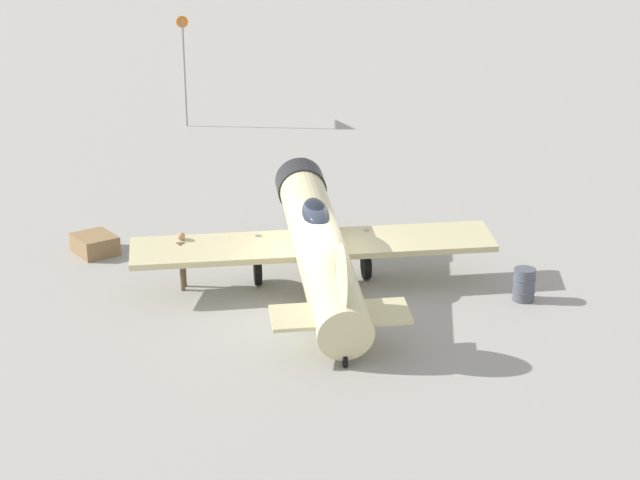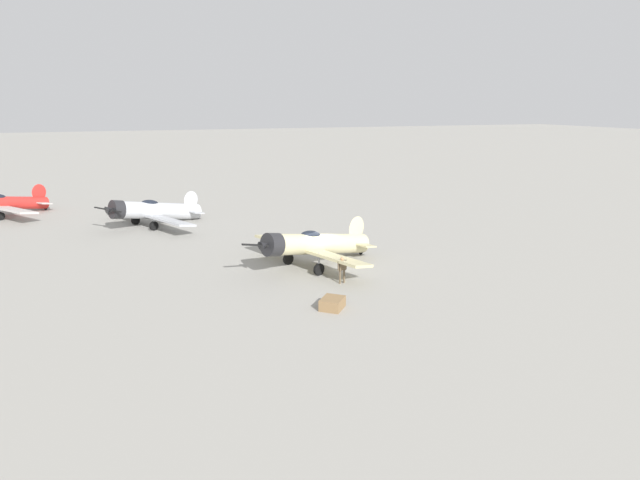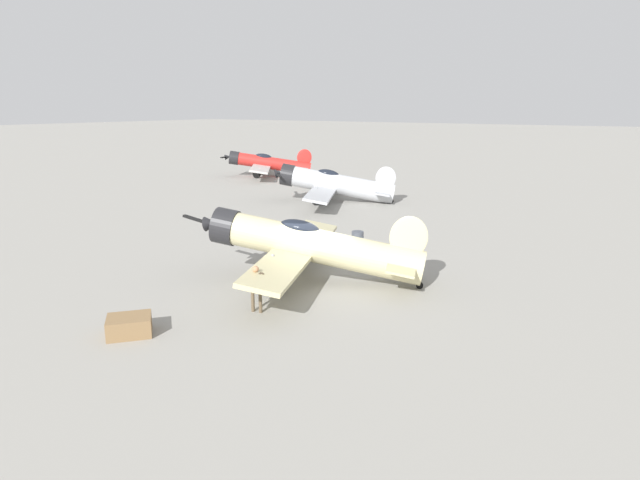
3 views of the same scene
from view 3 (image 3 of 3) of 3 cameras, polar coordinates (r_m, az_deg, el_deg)
ground_plane at (r=22.68m, az=0.00°, el=-4.42°), size 400.00×400.00×0.00m
airplane_foreground at (r=22.34m, az=-1.20°, el=-0.50°), size 10.22×10.05×3.05m
airplane_mid_apron at (r=41.41m, az=1.33°, el=5.88°), size 12.12×9.55×2.96m
airplane_far_line at (r=56.88m, az=-5.56°, el=7.98°), size 10.82×9.02×2.86m
ground_crew_mechanic at (r=19.31m, az=-6.67°, el=-4.61°), size 0.31×0.65×1.70m
equipment_crate at (r=18.61m, az=-19.25°, el=-8.43°), size 1.76×1.73×0.60m
fuel_drum at (r=27.75m, az=3.93°, el=-0.03°), size 0.64×0.64×0.93m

